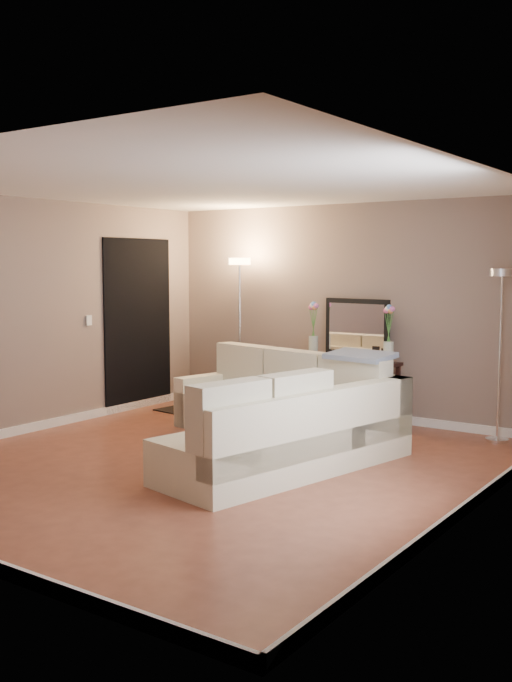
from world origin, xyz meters
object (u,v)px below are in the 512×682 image
Objects in this scene: floor_lamp_unlit at (501,320)px; console_table at (344,386)px; sectional_sofa at (281,417)px; floor_lamp_lit at (240,303)px.

console_table is at bearing -178.71° from floor_lamp_unlit.
sectional_sofa reaches higher than console_table.
console_table is 0.69× the size of floor_lamp_unlit.
floor_lamp_unlit reaches higher than sectional_sofa.
sectional_sofa is at bearing -84.45° from console_table.
floor_lamp_lit is at bearing 136.10° from sectional_sofa.
floor_lamp_lit reaches higher than floor_lamp_unlit.
floor_lamp_unlit is (3.32, 0.08, -0.09)m from floor_lamp_lit.
sectional_sofa is 2.53m from floor_lamp_lit.
console_table is at bearing 1.32° from floor_lamp_lit.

